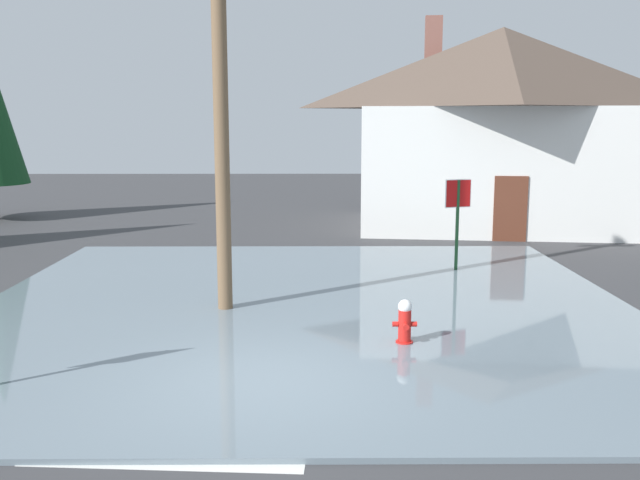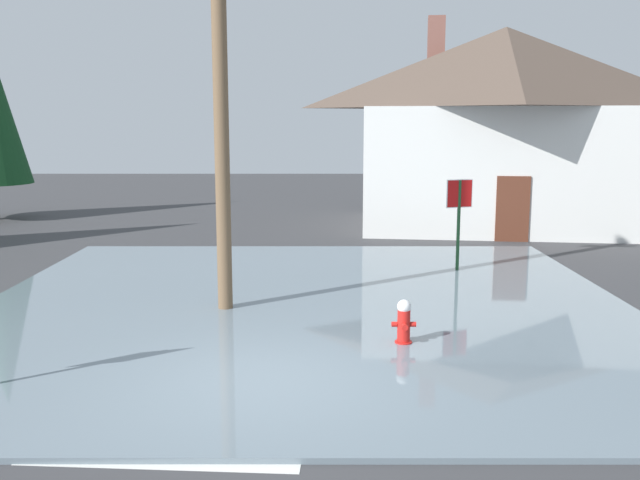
{
  "view_description": "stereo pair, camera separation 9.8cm",
  "coord_description": "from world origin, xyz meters",
  "px_view_note": "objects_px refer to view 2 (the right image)",
  "views": [
    {
      "loc": [
        0.66,
        -9.31,
        3.63
      ],
      "look_at": [
        0.75,
        3.64,
        1.44
      ],
      "focal_mm": 39.5,
      "sensor_mm": 36.0,
      "label": 1
    },
    {
      "loc": [
        0.75,
        -9.31,
        3.63
      ],
      "look_at": [
        0.75,
        3.64,
        1.44
      ],
      "focal_mm": 39.5,
      "sensor_mm": 36.0,
      "label": 2
    }
  ],
  "objects_px": {
    "utility_pole": "(220,48)",
    "house": "(503,125)",
    "stop_sign_far": "(459,207)",
    "fire_hydrant": "(404,324)"
  },
  "relations": [
    {
      "from": "utility_pole",
      "to": "stop_sign_far",
      "type": "bearing_deg",
      "value": 34.29
    },
    {
      "from": "fire_hydrant",
      "to": "house",
      "type": "xyz_separation_m",
      "value": [
        4.86,
        13.25,
        3.11
      ]
    },
    {
      "from": "stop_sign_far",
      "to": "house",
      "type": "distance_m",
      "value": 8.33
    },
    {
      "from": "fire_hydrant",
      "to": "stop_sign_far",
      "type": "bearing_deg",
      "value": 70.91
    },
    {
      "from": "utility_pole",
      "to": "house",
      "type": "bearing_deg",
      "value": 54.01
    },
    {
      "from": "fire_hydrant",
      "to": "utility_pole",
      "type": "relative_size",
      "value": 0.08
    },
    {
      "from": "utility_pole",
      "to": "house",
      "type": "relative_size",
      "value": 0.9
    },
    {
      "from": "fire_hydrant",
      "to": "house",
      "type": "bearing_deg",
      "value": 69.85
    },
    {
      "from": "stop_sign_far",
      "to": "utility_pole",
      "type": "bearing_deg",
      "value": -145.71
    },
    {
      "from": "fire_hydrant",
      "to": "stop_sign_far",
      "type": "distance_m",
      "value": 6.13
    }
  ]
}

